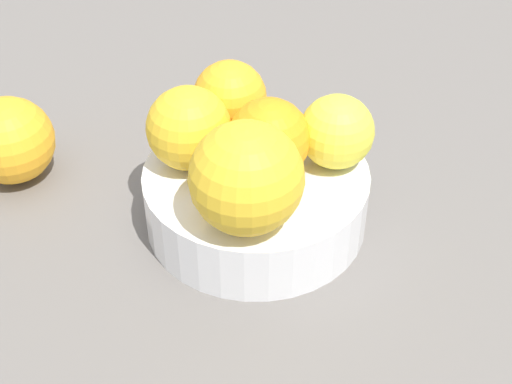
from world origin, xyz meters
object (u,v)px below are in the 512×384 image
(orange_in_bowl_0, at_px, (269,138))
(orange_loose_0, at_px, (10,140))
(orange_in_bowl_1, at_px, (189,128))
(orange_in_bowl_4, at_px, (337,132))
(orange_in_bowl_2, at_px, (246,178))
(orange_in_bowl_3, at_px, (230,97))
(fruit_bowl, at_px, (256,198))

(orange_in_bowl_0, xyz_separation_m, orange_loose_0, (-0.22, 0.08, -0.05))
(orange_in_bowl_1, relative_size, orange_in_bowl_4, 1.13)
(orange_in_bowl_1, distance_m, orange_in_bowl_2, 0.09)
(orange_in_bowl_0, relative_size, orange_in_bowl_4, 1.08)
(orange_in_bowl_1, distance_m, orange_loose_0, 0.18)
(orange_in_bowl_2, xyz_separation_m, orange_loose_0, (-0.20, 0.14, -0.05))
(orange_in_bowl_3, bearing_deg, orange_in_bowl_2, -88.61)
(orange_in_bowl_1, height_order, orange_in_bowl_2, orange_in_bowl_2)
(orange_loose_0, bearing_deg, orange_in_bowl_0, -20.43)
(fruit_bowl, height_order, orange_in_bowl_1, orange_in_bowl_1)
(orange_in_bowl_2, relative_size, orange_in_bowl_4, 1.39)
(orange_loose_0, bearing_deg, orange_in_bowl_1, -22.11)
(orange_in_bowl_1, height_order, orange_loose_0, orange_in_bowl_1)
(fruit_bowl, height_order, orange_in_bowl_3, orange_in_bowl_3)
(orange_in_bowl_2, height_order, orange_loose_0, orange_in_bowl_2)
(orange_in_bowl_2, height_order, orange_in_bowl_3, orange_in_bowl_2)
(orange_in_bowl_4, bearing_deg, orange_loose_0, 164.65)
(fruit_bowl, relative_size, orange_loose_0, 2.36)
(orange_in_bowl_0, height_order, orange_in_bowl_3, orange_in_bowl_0)
(orange_in_bowl_2, distance_m, orange_in_bowl_3, 0.12)
(fruit_bowl, relative_size, orange_in_bowl_1, 2.71)
(orange_in_bowl_0, distance_m, orange_in_bowl_1, 0.06)
(orange_in_bowl_3, height_order, orange_loose_0, orange_in_bowl_3)
(orange_in_bowl_3, bearing_deg, orange_loose_0, 174.53)
(fruit_bowl, height_order, orange_in_bowl_4, orange_in_bowl_4)
(orange_in_bowl_4, relative_size, orange_loose_0, 0.77)
(orange_in_bowl_0, height_order, orange_in_bowl_4, orange_in_bowl_0)
(orange_in_bowl_3, relative_size, orange_loose_0, 0.80)
(orange_loose_0, bearing_deg, orange_in_bowl_4, -15.35)
(fruit_bowl, distance_m, orange_in_bowl_3, 0.09)
(orange_in_bowl_1, bearing_deg, orange_in_bowl_0, -15.97)
(orange_in_bowl_0, relative_size, orange_in_bowl_3, 1.04)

